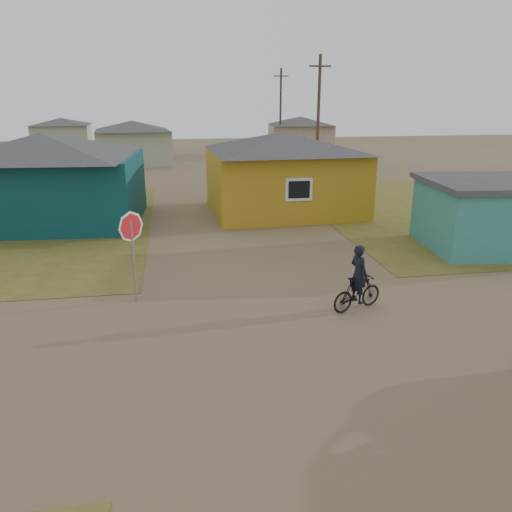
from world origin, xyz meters
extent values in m
plane|color=#786345|center=(0.00, 0.00, 0.00)|extent=(120.00, 120.00, 0.00)
cube|color=olive|center=(14.00, 13.00, 0.01)|extent=(20.00, 18.00, 0.00)
cube|color=#0B373C|center=(-8.50, 13.50, 1.50)|extent=(8.40, 6.54, 3.00)
pyramid|color=#363639|center=(-8.50, 13.50, 3.50)|extent=(8.93, 7.08, 1.00)
cube|color=#B7881C|center=(2.50, 14.00, 1.50)|extent=(7.21, 6.24, 3.00)
pyramid|color=#363639|center=(2.50, 14.00, 3.45)|extent=(7.72, 6.76, 0.90)
cube|color=silver|center=(2.50, 10.97, 1.65)|extent=(1.20, 0.06, 1.00)
cube|color=black|center=(2.50, 10.94, 1.65)|extent=(0.95, 0.04, 0.75)
cube|color=teal|center=(9.50, 6.50, 1.20)|extent=(6.39, 4.61, 2.40)
cube|color=#9EA68F|center=(-6.00, 34.00, 1.40)|extent=(6.49, 5.60, 2.80)
pyramid|color=#363639|center=(-6.00, 34.00, 3.20)|extent=(7.04, 6.15, 0.80)
cube|color=tan|center=(10.00, 40.00, 1.40)|extent=(6.41, 5.50, 2.80)
pyramid|color=#363639|center=(10.00, 40.00, 3.20)|extent=(6.95, 6.05, 0.80)
cube|color=#9EA68F|center=(-14.00, 46.00, 1.35)|extent=(5.75, 5.28, 2.70)
pyramid|color=#363639|center=(-14.00, 46.00, 3.05)|extent=(6.28, 5.81, 0.70)
cylinder|color=#433728|center=(6.50, 22.00, 4.00)|extent=(0.20, 0.20, 8.00)
cube|color=#433728|center=(6.50, 22.00, 7.30)|extent=(1.40, 0.10, 0.10)
cylinder|color=#433728|center=(7.50, 38.00, 4.00)|extent=(0.20, 0.20, 8.00)
cube|color=#433728|center=(7.50, 38.00, 7.30)|extent=(1.40, 0.10, 0.10)
cylinder|color=gray|center=(-4.08, 3.46, 1.16)|extent=(0.07, 0.07, 2.33)
imported|color=black|center=(1.84, 1.87, 0.48)|extent=(1.67, 1.01, 0.97)
imported|color=black|center=(1.84, 1.87, 1.03)|extent=(0.57, 0.68, 1.59)
camera|label=1|loc=(-2.91, -9.95, 5.51)|focal=35.00mm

